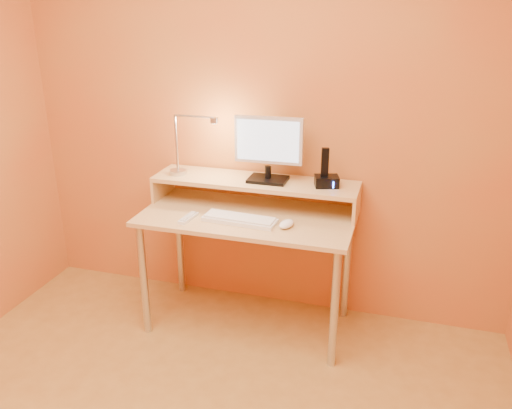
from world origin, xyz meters
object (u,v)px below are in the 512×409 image
(lamp_base, at_px, (178,172))
(phone_dock, at_px, (327,181))
(monitor_panel, at_px, (269,140))
(remote_control, at_px, (188,218))
(keyboard, at_px, (240,220))
(mouse, at_px, (286,224))

(lamp_base, xyz_separation_m, phone_dock, (0.89, 0.03, 0.02))
(monitor_panel, height_order, remote_control, monitor_panel)
(remote_control, bearing_deg, keyboard, 17.10)
(monitor_panel, bearing_deg, keyboard, -109.58)
(phone_dock, bearing_deg, mouse, -138.87)
(mouse, bearing_deg, phone_dock, 73.22)
(lamp_base, relative_size, keyboard, 0.25)
(phone_dock, bearing_deg, remote_control, -172.85)
(lamp_base, relative_size, phone_dock, 0.77)
(lamp_base, bearing_deg, remote_control, -57.51)
(keyboard, height_order, mouse, mouse)
(lamp_base, height_order, phone_dock, phone_dock)
(monitor_panel, distance_m, phone_dock, 0.40)
(monitor_panel, xyz_separation_m, mouse, (0.17, -0.27, -0.38))
(monitor_panel, bearing_deg, phone_dock, -3.54)
(lamp_base, bearing_deg, monitor_panel, 4.17)
(lamp_base, relative_size, mouse, 0.87)
(lamp_base, bearing_deg, phone_dock, 1.94)
(monitor_panel, height_order, lamp_base, monitor_panel)
(phone_dock, relative_size, keyboard, 0.32)
(phone_dock, bearing_deg, keyboard, -165.10)
(remote_control, bearing_deg, lamp_base, 129.42)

